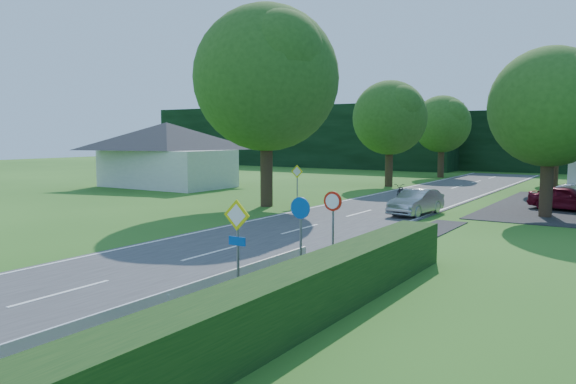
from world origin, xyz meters
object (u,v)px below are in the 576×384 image
Objects in this scene: streetlight at (546,130)px; motorcycle at (401,191)px; parked_car_red at (567,198)px; moving_car at (416,202)px.

streetlight is 4.26× the size of motorcycle.
motorcycle is at bearing 101.68° from parked_car_red.
motorcycle is at bearing 168.65° from streetlight.
streetlight is at bearing 154.05° from parked_car_red.
streetlight is 2.04× the size of parked_car_red.
moving_car is 1.03× the size of parked_car_red.
streetlight is at bearing 47.66° from moving_car.
parked_car_red is at bearing 49.08° from streetlight.
motorcycle is (-8.79, 1.76, -3.93)m from streetlight.
moving_car is at bearing 148.35° from parked_car_red.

